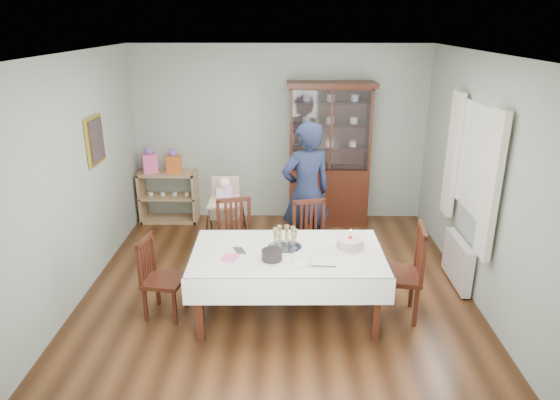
{
  "coord_description": "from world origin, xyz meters",
  "views": [
    {
      "loc": [
        0.09,
        -5.09,
        3.03
      ],
      "look_at": [
        0.03,
        0.2,
        1.11
      ],
      "focal_mm": 32.0,
      "sensor_mm": 36.0,
      "label": 1
    }
  ],
  "objects_px": {
    "china_cabinet": "(329,153)",
    "chair_far_right": "(312,257)",
    "birthday_cake": "(350,244)",
    "gift_bag_orange": "(174,162)",
    "gift_bag_pink": "(150,161)",
    "sideboard": "(169,197)",
    "champagne_tray": "(285,242)",
    "chair_far_left": "(237,256)",
    "high_chair": "(226,226)",
    "dining_table": "(287,284)",
    "chair_end_left": "(164,292)",
    "chair_end_right": "(398,289)",
    "woman": "(306,193)"
  },
  "relations": [
    {
      "from": "china_cabinet",
      "to": "chair_far_right",
      "type": "height_order",
      "value": "china_cabinet"
    },
    {
      "from": "birthday_cake",
      "to": "gift_bag_orange",
      "type": "distance_m",
      "value": 3.54
    },
    {
      "from": "gift_bag_pink",
      "to": "birthday_cake",
      "type": "bearing_deg",
      "value": -43.26
    },
    {
      "from": "sideboard",
      "to": "champagne_tray",
      "type": "bearing_deg",
      "value": -54.86
    },
    {
      "from": "chair_far_left",
      "to": "gift_bag_pink",
      "type": "xyz_separation_m",
      "value": [
        -1.49,
        1.85,
        0.68
      ]
    },
    {
      "from": "chair_far_left",
      "to": "high_chair",
      "type": "height_order",
      "value": "high_chair"
    },
    {
      "from": "dining_table",
      "to": "china_cabinet",
      "type": "relative_size",
      "value": 0.93
    },
    {
      "from": "sideboard",
      "to": "high_chair",
      "type": "relative_size",
      "value": 0.81
    },
    {
      "from": "china_cabinet",
      "to": "chair_end_left",
      "type": "relative_size",
      "value": 2.45
    },
    {
      "from": "chair_far_right",
      "to": "high_chair",
      "type": "xyz_separation_m",
      "value": [
        -1.12,
        0.6,
        0.15
      ]
    },
    {
      "from": "dining_table",
      "to": "chair_end_right",
      "type": "xyz_separation_m",
      "value": [
        1.18,
        0.02,
        -0.08
      ]
    },
    {
      "from": "sideboard",
      "to": "gift_bag_pink",
      "type": "distance_m",
      "value": 0.63
    },
    {
      "from": "champagne_tray",
      "to": "china_cabinet",
      "type": "bearing_deg",
      "value": 75.67
    },
    {
      "from": "woman",
      "to": "gift_bag_pink",
      "type": "bearing_deg",
      "value": -51.63
    },
    {
      "from": "sideboard",
      "to": "birthday_cake",
      "type": "distance_m",
      "value": 3.66
    },
    {
      "from": "chair_far_right",
      "to": "high_chair",
      "type": "relative_size",
      "value": 0.86
    },
    {
      "from": "sideboard",
      "to": "chair_far_right",
      "type": "height_order",
      "value": "chair_far_right"
    },
    {
      "from": "birthday_cake",
      "to": "woman",
      "type": "bearing_deg",
      "value": 107.62
    },
    {
      "from": "sideboard",
      "to": "china_cabinet",
      "type": "bearing_deg",
      "value": -0.49
    },
    {
      "from": "china_cabinet",
      "to": "chair_end_right",
      "type": "bearing_deg",
      "value": -78.29
    },
    {
      "from": "china_cabinet",
      "to": "birthday_cake",
      "type": "distance_m",
      "value": 2.61
    },
    {
      "from": "chair_far_right",
      "to": "high_chair",
      "type": "height_order",
      "value": "high_chair"
    },
    {
      "from": "chair_end_right",
      "to": "gift_bag_pink",
      "type": "xyz_separation_m",
      "value": [
        -3.29,
        2.65,
        0.67
      ]
    },
    {
      "from": "china_cabinet",
      "to": "dining_table",
      "type": "bearing_deg",
      "value": -103.34
    },
    {
      "from": "dining_table",
      "to": "gift_bag_orange",
      "type": "xyz_separation_m",
      "value": [
        -1.74,
        2.68,
        0.58
      ]
    },
    {
      "from": "chair_end_left",
      "to": "high_chair",
      "type": "xyz_separation_m",
      "value": [
        0.51,
        1.43,
        0.17
      ]
    },
    {
      "from": "woman",
      "to": "gift_bag_orange",
      "type": "relative_size",
      "value": 4.95
    },
    {
      "from": "chair_end_right",
      "to": "woman",
      "type": "xyz_separation_m",
      "value": [
        -0.94,
        1.36,
        0.62
      ]
    },
    {
      "from": "sideboard",
      "to": "high_chair",
      "type": "distance_m",
      "value": 1.64
    },
    {
      "from": "china_cabinet",
      "to": "gift_bag_orange",
      "type": "distance_m",
      "value": 2.38
    },
    {
      "from": "gift_bag_pink",
      "to": "chair_end_left",
      "type": "bearing_deg",
      "value": -73.75
    },
    {
      "from": "chair_end_right",
      "to": "dining_table",
      "type": "bearing_deg",
      "value": -82.31
    },
    {
      "from": "chair_end_right",
      "to": "birthday_cake",
      "type": "bearing_deg",
      "value": -89.41
    },
    {
      "from": "chair_far_left",
      "to": "champagne_tray",
      "type": "height_order",
      "value": "chair_far_left"
    },
    {
      "from": "chair_end_left",
      "to": "chair_end_right",
      "type": "relative_size",
      "value": 0.85
    },
    {
      "from": "high_chair",
      "to": "champagne_tray",
      "type": "xyz_separation_m",
      "value": [
        0.79,
        -1.35,
        0.4
      ]
    },
    {
      "from": "chair_far_left",
      "to": "china_cabinet",
      "type": "bearing_deg",
      "value": 42.57
    },
    {
      "from": "chair_end_right",
      "to": "gift_bag_pink",
      "type": "distance_m",
      "value": 4.28
    },
    {
      "from": "high_chair",
      "to": "gift_bag_orange",
      "type": "relative_size",
      "value": 2.96
    },
    {
      "from": "high_chair",
      "to": "birthday_cake",
      "type": "distance_m",
      "value": 2.04
    },
    {
      "from": "chair_far_left",
      "to": "chair_end_right",
      "type": "distance_m",
      "value": 1.97
    },
    {
      "from": "chair_end_right",
      "to": "birthday_cake",
      "type": "height_order",
      "value": "chair_end_right"
    },
    {
      "from": "chair_far_right",
      "to": "chair_end_right",
      "type": "xyz_separation_m",
      "value": [
        0.88,
        -0.82,
        0.02
      ]
    },
    {
      "from": "woman",
      "to": "sideboard",
      "type": "bearing_deg",
      "value": -54.72
    },
    {
      "from": "chair_far_right",
      "to": "sideboard",
      "type": "bearing_deg",
      "value": 126.01
    },
    {
      "from": "dining_table",
      "to": "chair_far_right",
      "type": "height_order",
      "value": "chair_far_right"
    },
    {
      "from": "china_cabinet",
      "to": "birthday_cake",
      "type": "bearing_deg",
      "value": -89.55
    },
    {
      "from": "gift_bag_orange",
      "to": "birthday_cake",
      "type": "bearing_deg",
      "value": -47.32
    },
    {
      "from": "sideboard",
      "to": "chair_far_left",
      "type": "distance_m",
      "value": 2.25
    },
    {
      "from": "gift_bag_pink",
      "to": "woman",
      "type": "bearing_deg",
      "value": -28.91
    }
  ]
}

